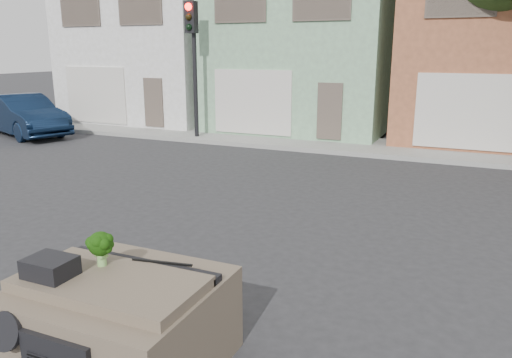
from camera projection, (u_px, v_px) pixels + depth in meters
The scene contains 11 objects.
ground_plane at pixel (243, 263), 8.14m from camera, with size 120.00×120.00×0.00m, color #303033.
sidewalk at pixel (371, 147), 17.41m from camera, with size 40.00×3.00×0.15m, color gray.
townhouse_white at pixel (166, 41), 24.34m from camera, with size 7.20×8.20×7.55m, color white.
townhouse_mint at pixel (313, 40), 21.39m from camera, with size 7.20×8.20×7.55m, color #88B58D.
townhouse_tan at pixel (507, 38), 18.45m from camera, with size 7.20×8.20×7.55m, color #9F5B3B.
navy_sedan at pixel (26, 136), 20.20m from camera, with size 1.74×4.99×1.64m, color #0E1E37.
traffic_signal at pixel (194, 73), 18.45m from camera, with size 0.40×0.40×5.10m, color black.
car_dashboard at pixel (122, 320), 5.35m from camera, with size 2.00×1.80×1.12m, color brown.
instrument_hump at pixel (50, 267), 5.10m from camera, with size 0.48×0.38×0.20m, color black.
wiper_arm at pixel (162, 262), 5.43m from camera, with size 0.70×0.03×0.02m, color black.
broccoli at pixel (101, 248), 5.33m from camera, with size 0.32×0.32×0.39m, color black.
Camera 1 is at (3.25, -6.80, 3.38)m, focal length 35.00 mm.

